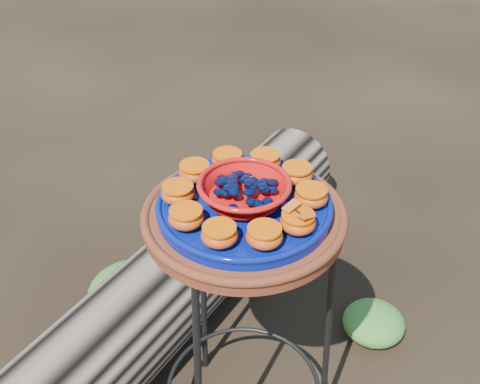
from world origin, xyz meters
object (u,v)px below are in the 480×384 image
red_bowl (244,193)px  driftwood_log (176,280)px  cobalt_plate (244,207)px  terracotta_saucer (244,218)px  plant_stand (244,336)px

red_bowl → driftwood_log: (0.02, 0.45, -0.63)m
cobalt_plate → terracotta_saucer: bearing=0.0°
plant_stand → cobalt_plate: 0.40m
red_bowl → terracotta_saucer: bearing=0.0°
red_bowl → driftwood_log: size_ratio=0.11×
cobalt_plate → red_bowl: (0.00, 0.00, 0.04)m
plant_stand → cobalt_plate: (0.00, 0.00, 0.40)m
plant_stand → terracotta_saucer: terracotta_saucer is taller
terracotta_saucer → cobalt_plate: 0.03m
red_bowl → driftwood_log: red_bowl is taller
cobalt_plate → red_bowl: 0.04m
plant_stand → driftwood_log: 0.49m
plant_stand → cobalt_plate: bearing=0.0°
red_bowl → cobalt_plate: bearing=0.0°
cobalt_plate → driftwood_log: size_ratio=0.22×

